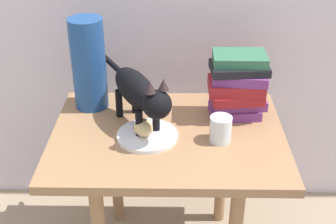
{
  "coord_description": "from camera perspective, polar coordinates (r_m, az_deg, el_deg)",
  "views": [
    {
      "loc": [
        0.02,
        -1.28,
        1.38
      ],
      "look_at": [
        0.0,
        0.0,
        0.64
      ],
      "focal_mm": 49.61,
      "sensor_mm": 36.0,
      "label": 1
    }
  ],
  "objects": [
    {
      "name": "green_vase",
      "position": [
        1.63,
        -9.71,
        5.83
      ],
      "size": [
        0.12,
        0.12,
        0.33
      ],
      "primitive_type": "cylinder",
      "color": "navy",
      "rests_on": "side_table"
    },
    {
      "name": "side_table",
      "position": [
        1.56,
        0.0,
        -5.16
      ],
      "size": [
        0.76,
        0.57,
        0.56
      ],
      "color": "#9E724C",
      "rests_on": "ground"
    },
    {
      "name": "bread_roll",
      "position": [
        1.48,
        -3.06,
        -1.91
      ],
      "size": [
        0.08,
        0.09,
        0.05
      ],
      "primitive_type": "ellipsoid",
      "rotation": [
        0.0,
        0.0,
        1.84
      ],
      "color": "#E0BC7A",
      "rests_on": "plate"
    },
    {
      "name": "cat",
      "position": [
        1.48,
        -3.52,
        2.41
      ],
      "size": [
        0.27,
        0.43,
        0.23
      ],
      "color": "black",
      "rests_on": "side_table"
    },
    {
      "name": "candle_jar",
      "position": [
        1.47,
        6.47,
        -2.24
      ],
      "size": [
        0.07,
        0.07,
        0.08
      ],
      "color": "silver",
      "rests_on": "side_table"
    },
    {
      "name": "book_stack",
      "position": [
        1.58,
        8.54,
        3.23
      ],
      "size": [
        0.2,
        0.15,
        0.23
      ],
      "color": "#72337A",
      "rests_on": "side_table"
    },
    {
      "name": "plate",
      "position": [
        1.49,
        -2.55,
        -2.92
      ],
      "size": [
        0.2,
        0.2,
        0.01
      ],
      "primitive_type": "cylinder",
      "color": "white",
      "rests_on": "side_table"
    }
  ]
}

